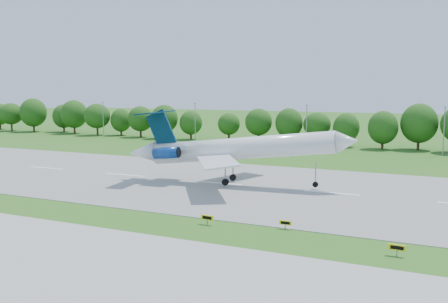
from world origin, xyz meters
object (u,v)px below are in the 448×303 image
airliner (230,148)px  taxi_sign_left (285,223)px  service_vehicle_a (307,147)px  service_vehicle_b (244,146)px

airliner → taxi_sign_left: (17.24, -22.33, -5.65)m
service_vehicle_a → taxi_sign_left: bearing=-165.0°
airliner → taxi_sign_left: airliner is taller
airliner → service_vehicle_a: size_ratio=9.94×
airliner → service_vehicle_b: bearing=102.3°
airliner → taxi_sign_left: bearing=-59.9°
taxi_sign_left → service_vehicle_a: 78.81m
service_vehicle_b → taxi_sign_left: bearing=-130.4°
airliner → service_vehicle_a: 54.61m
airliner → taxi_sign_left: 28.77m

